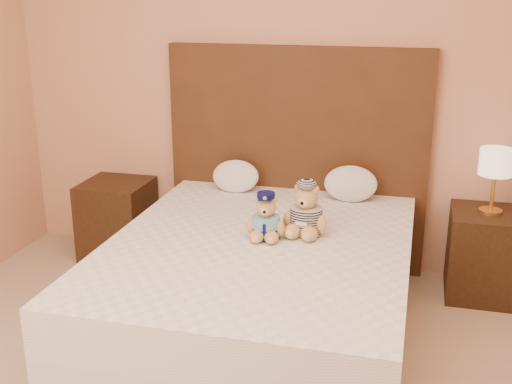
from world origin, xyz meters
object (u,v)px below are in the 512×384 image
nightstand_right (485,254)px  pillow_right (351,182)px  nightstand_left (117,219)px  teddy_prisoner (306,209)px  lamp (496,165)px  pillow_left (236,175)px  teddy_police (266,216)px  bed (259,287)px

nightstand_right → pillow_right: size_ratio=1.63×
nightstand_left → teddy_prisoner: teddy_prisoner is taller
lamp → pillow_left: (-1.62, 0.03, -0.19)m
nightstand_right → lamp: (-0.00, 0.00, 0.57)m
pillow_right → nightstand_right: bearing=-2.0°
lamp → pillow_right: bearing=178.0°
nightstand_left → pillow_right: (1.64, 0.03, 0.39)m
teddy_police → pillow_left: (-0.40, 0.78, -0.02)m
pillow_left → pillow_right: 0.77m
lamp → pillow_right: (-0.86, 0.03, -0.18)m
teddy_police → pillow_right: (0.37, 0.78, -0.01)m
teddy_police → teddy_prisoner: bearing=22.7°
nightstand_right → teddy_police: (-1.22, -0.75, 0.40)m
pillow_right → pillow_left: bearing=180.0°
pillow_right → bed: bearing=-115.4°
lamp → teddy_prisoner: (-1.02, -0.64, -0.15)m
nightstand_left → pillow_right: 1.69m
teddy_police → pillow_left: bearing=110.9°
teddy_prisoner → pillow_left: 0.90m
teddy_police → pillow_right: teddy_police is taller
pillow_left → pillow_right: pillow_right is taller
lamp → pillow_left: lamp is taller
lamp → nightstand_right: bearing=0.0°
teddy_police → nightstand_right: bearing=25.2°
lamp → teddy_prisoner: 1.22m
teddy_prisoner → nightstand_right: bearing=39.6°
teddy_prisoner → nightstand_left: bearing=164.2°
nightstand_left → lamp: bearing=0.0°
pillow_right → lamp: bearing=-2.0°
teddy_prisoner → pillow_left: teddy_prisoner is taller
nightstand_right → lamp: bearing=180.0°
nightstand_right → pillow_left: size_ratio=1.73×
bed → lamp: size_ratio=5.00×
teddy_prisoner → pillow_right: 0.69m
nightstand_left → teddy_prisoner: size_ratio=1.86×
lamp → teddy_police: size_ratio=1.55×
bed → pillow_left: pillow_left is taller
nightstand_right → teddy_prisoner: bearing=-148.0°
lamp → teddy_police: bearing=-148.5°
bed → lamp: (1.25, 0.80, 0.57)m
teddy_police → pillow_right: 0.86m
bed → nightstand_left: size_ratio=3.64×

